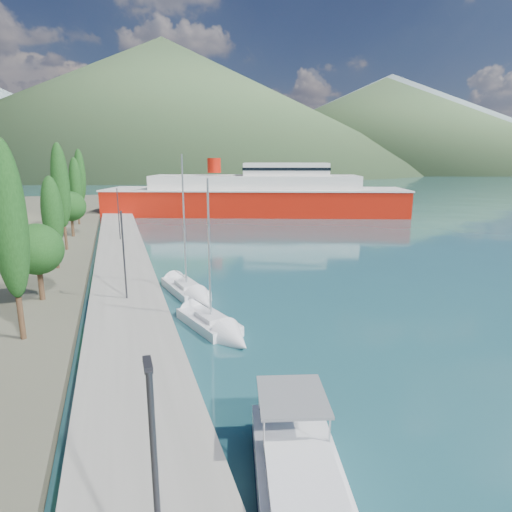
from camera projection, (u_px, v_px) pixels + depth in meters
name	position (u px, v px, depth m)	size (l,w,h in m)	color
ground	(146.00, 193.00, 129.46)	(1400.00, 1400.00, 0.00)	#21535B
quay	(123.00, 268.00, 39.61)	(5.00, 88.00, 0.80)	gray
hills_far	(216.00, 111.00, 616.22)	(1480.00, 900.00, 180.00)	gray
hills_near	(234.00, 114.00, 382.20)	(1010.00, 520.00, 115.00)	#3E5934
tree_row	(60.00, 204.00, 42.86)	(3.70, 65.94, 11.24)	#47301E
lamp_posts	(124.00, 252.00, 29.25)	(0.15, 46.93, 6.06)	#2D2D33
sailboat_near	(222.00, 331.00, 25.42)	(3.88, 7.27, 10.01)	silver
sailboat_mid	(194.00, 296.00, 31.97)	(3.52, 8.20, 11.44)	silver
ferry	(256.00, 197.00, 79.70)	(55.72, 30.11, 10.94)	#B71608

